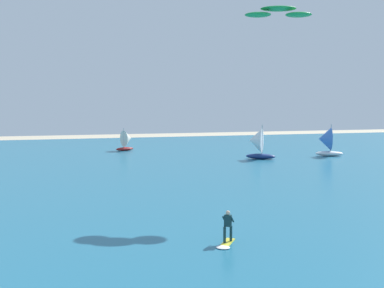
# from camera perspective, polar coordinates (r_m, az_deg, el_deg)

# --- Properties ---
(ocean) EXTENTS (160.00, 90.00, 0.10)m
(ocean) POSITION_cam_1_polar(r_m,az_deg,el_deg) (54.19, -9.93, -2.71)
(ocean) COLOR #236B89
(ocean) RESTS_ON ground
(kitesurfer) EXTENTS (1.60, 1.91, 1.67)m
(kitesurfer) POSITION_cam_1_polar(r_m,az_deg,el_deg) (23.79, 4.33, -10.80)
(kitesurfer) COLOR yellow
(kitesurfer) RESTS_ON ocean
(kite) EXTENTS (5.09, 2.95, 0.74)m
(kite) POSITION_cam_1_polar(r_m,az_deg,el_deg) (35.26, 10.61, 15.71)
(kite) COLOR #198C3F
(sailboat_heeled_over) EXTENTS (4.06, 3.73, 4.51)m
(sailboat_heeled_over) POSITION_cam_1_polar(r_m,az_deg,el_deg) (60.37, 7.98, 0.11)
(sailboat_heeled_over) COLOR navy
(sailboat_heeled_over) RESTS_ON ocean
(sailboat_leading) EXTENTS (3.92, 3.50, 4.40)m
(sailboat_leading) POSITION_cam_1_polar(r_m,az_deg,el_deg) (65.78, 16.18, 0.30)
(sailboat_leading) COLOR white
(sailboat_leading) RESTS_ON ocean
(sailboat_far_left) EXTENTS (3.10, 2.75, 3.48)m
(sailboat_far_left) POSITION_cam_1_polar(r_m,az_deg,el_deg) (71.54, -8.03, 0.46)
(sailboat_far_left) COLOR maroon
(sailboat_far_left) RESTS_ON ocean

